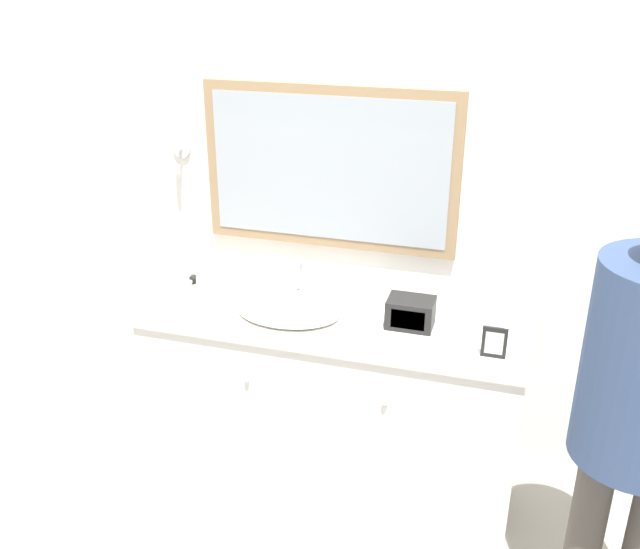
# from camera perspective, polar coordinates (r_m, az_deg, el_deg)

# --- Properties ---
(ground_plane) EXTENTS (14.00, 14.00, 0.00)m
(ground_plane) POSITION_cam_1_polar(r_m,az_deg,el_deg) (3.44, -0.61, -18.65)
(ground_plane) COLOR #9E998E
(wall_back) EXTENTS (8.00, 0.18, 2.55)m
(wall_back) POSITION_cam_1_polar(r_m,az_deg,el_deg) (3.32, 2.57, 5.54)
(wall_back) COLOR white
(wall_back) RESTS_ON ground_plane
(vanity_counter) EXTENTS (1.75, 0.60, 0.86)m
(vanity_counter) POSITION_cam_1_polar(r_m,az_deg,el_deg) (3.41, 0.97, -9.81)
(vanity_counter) COLOR white
(vanity_counter) RESTS_ON ground_plane
(sink_basin) EXTENTS (0.47, 0.40, 0.20)m
(sink_basin) POSITION_cam_1_polar(r_m,az_deg,el_deg) (3.22, -2.48, -2.81)
(sink_basin) COLOR silver
(sink_basin) RESTS_ON vanity_counter
(soap_bottle) EXTENTS (0.06, 0.06, 0.19)m
(soap_bottle) POSITION_cam_1_polar(r_m,az_deg,el_deg) (3.25, -9.93, -1.81)
(soap_bottle) COLOR beige
(soap_bottle) RESTS_ON vanity_counter
(appliance_box) EXTENTS (0.20, 0.15, 0.13)m
(appliance_box) POSITION_cam_1_polar(r_m,az_deg,el_deg) (3.11, 7.25, -3.05)
(appliance_box) COLOR black
(appliance_box) RESTS_ON vanity_counter
(picture_frame) EXTENTS (0.10, 0.01, 0.13)m
(picture_frame) POSITION_cam_1_polar(r_m,az_deg,el_deg) (2.94, 13.77, -5.31)
(picture_frame) COLOR black
(picture_frame) RESTS_ON vanity_counter
(hand_towel_near_sink) EXTENTS (0.19, 0.11, 0.03)m
(hand_towel_near_sink) POSITION_cam_1_polar(r_m,az_deg,el_deg) (3.54, -9.34, -0.61)
(hand_towel_near_sink) COLOR silver
(hand_towel_near_sink) RESTS_ON vanity_counter
(hand_towel_far_corner) EXTENTS (0.17, 0.12, 0.04)m
(hand_towel_far_corner) POSITION_cam_1_polar(r_m,az_deg,el_deg) (3.21, 13.07, -3.49)
(hand_towel_far_corner) COLOR #A8B7C6
(hand_towel_far_corner) RESTS_ON vanity_counter
(metal_tray) EXTENTS (0.17, 0.09, 0.01)m
(metal_tray) POSITION_cam_1_polar(r_m,az_deg,el_deg) (2.97, 9.15, -5.90)
(metal_tray) COLOR #ADADB2
(metal_tray) RESTS_ON vanity_counter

